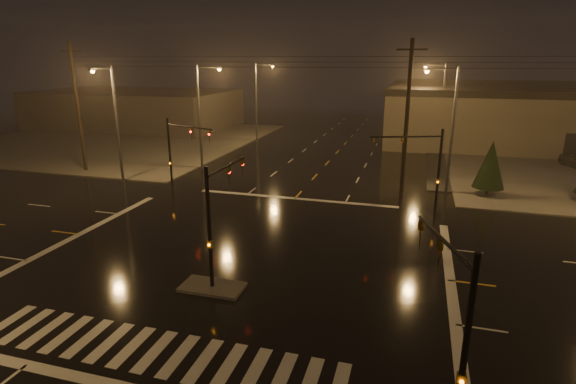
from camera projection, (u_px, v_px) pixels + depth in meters
name	position (u px, v px, depth m)	size (l,w,h in m)	color
ground	(243.00, 255.00, 25.17)	(140.00, 140.00, 0.00)	black
sidewalk_nw	(118.00, 139.00, 60.74)	(36.00, 36.00, 0.12)	#484540
median_island	(212.00, 287.00, 21.46)	(3.00, 1.60, 0.15)	#484540
crosswalk	(155.00, 351.00, 16.88)	(15.00, 2.60, 0.01)	beige
stop_bar_far	(295.00, 198.00, 35.29)	(16.00, 0.50, 0.01)	beige
commercial_block	(136.00, 109.00, 72.34)	(30.00, 18.00, 5.60)	#443E3C
signal_mast_median	(217.00, 208.00, 21.27)	(0.25, 4.59, 6.00)	black
signal_mast_ne	(425.00, 161.00, 30.89)	(4.84, 1.86, 6.00)	black
signal_mast_nw	(178.00, 147.00, 35.94)	(4.84, 1.86, 6.00)	black
signal_mast_se	(454.00, 317.00, 12.41)	(1.55, 3.87, 6.00)	black
streetlight_1	(202.00, 110.00, 43.05)	(2.77, 0.32, 10.00)	#38383A
streetlight_2	(258.00, 97.00, 57.78)	(2.77, 0.32, 10.00)	#38383A
streetlight_3	(449.00, 122.00, 35.27)	(2.77, 0.32, 10.00)	#38383A
streetlight_4	(440.00, 100.00, 53.68)	(2.77, 0.32, 10.00)	#38383A
streetlight_5	(114.00, 117.00, 38.06)	(0.32, 2.77, 10.00)	#38383A
utility_pole_0	(78.00, 108.00, 42.15)	(2.20, 0.32, 12.00)	black
utility_pole_1	(407.00, 119.00, 34.18)	(2.20, 0.32, 12.00)	black
conifer_0	(490.00, 165.00, 35.23)	(2.40, 2.40, 4.45)	black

